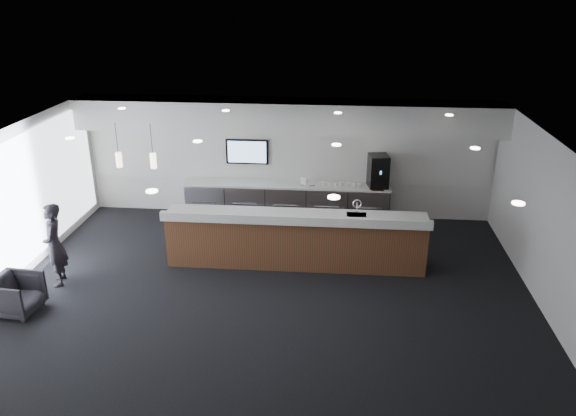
# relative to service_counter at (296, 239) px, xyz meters

# --- Properties ---
(ground) EXTENTS (10.00, 10.00, 0.00)m
(ground) POSITION_rel_service_counter_xyz_m (-0.42, -1.26, -0.57)
(ground) COLOR black
(ground) RESTS_ON ground
(ceiling) EXTENTS (10.00, 8.00, 0.02)m
(ceiling) POSITION_rel_service_counter_xyz_m (-0.42, -1.26, 2.43)
(ceiling) COLOR black
(ceiling) RESTS_ON back_wall
(back_wall) EXTENTS (10.00, 0.02, 3.00)m
(back_wall) POSITION_rel_service_counter_xyz_m (-0.42, 2.74, 0.93)
(back_wall) COLOR silver
(back_wall) RESTS_ON ground
(left_wall) EXTENTS (0.02, 8.00, 3.00)m
(left_wall) POSITION_rel_service_counter_xyz_m (-5.42, -1.26, 0.93)
(left_wall) COLOR silver
(left_wall) RESTS_ON ground
(right_wall) EXTENTS (0.02, 8.00, 3.00)m
(right_wall) POSITION_rel_service_counter_xyz_m (4.58, -1.26, 0.93)
(right_wall) COLOR silver
(right_wall) RESTS_ON ground
(soffit_bulkhead) EXTENTS (10.00, 0.90, 0.70)m
(soffit_bulkhead) POSITION_rel_service_counter_xyz_m (-0.42, 2.29, 2.08)
(soffit_bulkhead) COLOR silver
(soffit_bulkhead) RESTS_ON back_wall
(alcove_panel) EXTENTS (9.80, 0.06, 1.40)m
(alcove_panel) POSITION_rel_service_counter_xyz_m (-0.42, 2.71, 1.03)
(alcove_panel) COLOR silver
(alcove_panel) RESTS_ON back_wall
(window_blinds_wall) EXTENTS (0.04, 7.36, 2.55)m
(window_blinds_wall) POSITION_rel_service_counter_xyz_m (-5.38, -1.26, 0.93)
(window_blinds_wall) COLOR silver
(window_blinds_wall) RESTS_ON left_wall
(back_credenza) EXTENTS (5.06, 0.66, 0.95)m
(back_credenza) POSITION_rel_service_counter_xyz_m (-0.42, 2.38, -0.10)
(back_credenza) COLOR #96999F
(back_credenza) RESTS_ON ground
(wall_tv) EXTENTS (1.05, 0.08, 0.62)m
(wall_tv) POSITION_rel_service_counter_xyz_m (-1.42, 2.64, 1.08)
(wall_tv) COLOR black
(wall_tv) RESTS_ON back_wall
(pendant_left) EXTENTS (0.12, 0.12, 0.30)m
(pendant_left) POSITION_rel_service_counter_xyz_m (-2.82, -0.46, 1.68)
(pendant_left) COLOR beige
(pendant_left) RESTS_ON ceiling
(pendant_right) EXTENTS (0.12, 0.12, 0.30)m
(pendant_right) POSITION_rel_service_counter_xyz_m (-3.52, -0.46, 1.68)
(pendant_right) COLOR beige
(pendant_right) RESTS_ON ceiling
(ceiling_can_lights) EXTENTS (7.00, 5.00, 0.02)m
(ceiling_can_lights) POSITION_rel_service_counter_xyz_m (-0.42, -1.26, 2.40)
(ceiling_can_lights) COLOR white
(ceiling_can_lights) RESTS_ON ceiling
(service_counter) EXTENTS (5.39, 0.91, 1.49)m
(service_counter) POSITION_rel_service_counter_xyz_m (0.00, 0.00, 0.00)
(service_counter) COLOR #4F321A
(service_counter) RESTS_ON ground
(coffee_machine) EXTENTS (0.52, 0.62, 0.78)m
(coffee_machine) POSITION_rel_service_counter_xyz_m (1.78, 2.36, 0.77)
(coffee_machine) COLOR black
(coffee_machine) RESTS_ON back_credenza
(info_sign_left) EXTENTS (0.14, 0.06, 0.20)m
(info_sign_left) POSITION_rel_service_counter_xyz_m (0.00, 2.28, 0.47)
(info_sign_left) COLOR white
(info_sign_left) RESTS_ON back_credenza
(info_sign_right) EXTENTS (0.17, 0.05, 0.22)m
(info_sign_right) POSITION_rel_service_counter_xyz_m (0.21, 2.27, 0.49)
(info_sign_right) COLOR white
(info_sign_right) RESTS_ON back_credenza
(armchair) EXTENTS (0.83, 0.81, 0.71)m
(armchair) POSITION_rel_service_counter_xyz_m (-4.82, -2.31, -0.22)
(armchair) COLOR black
(armchair) RESTS_ON ground
(lounge_guest) EXTENTS (0.59, 0.71, 1.67)m
(lounge_guest) POSITION_rel_service_counter_xyz_m (-4.56, -1.24, 0.26)
(lounge_guest) COLOR black
(lounge_guest) RESTS_ON ground
(cup_0) EXTENTS (0.09, 0.09, 0.08)m
(cup_0) POSITION_rel_service_counter_xyz_m (1.35, 2.31, 0.42)
(cup_0) COLOR white
(cup_0) RESTS_ON back_credenza
(cup_1) EXTENTS (0.13, 0.13, 0.08)m
(cup_1) POSITION_rel_service_counter_xyz_m (1.21, 2.31, 0.42)
(cup_1) COLOR white
(cup_1) RESTS_ON back_credenza
(cup_2) EXTENTS (0.11, 0.11, 0.08)m
(cup_2) POSITION_rel_service_counter_xyz_m (1.07, 2.31, 0.42)
(cup_2) COLOR white
(cup_2) RESTS_ON back_credenza
(cup_3) EXTENTS (0.12, 0.12, 0.08)m
(cup_3) POSITION_rel_service_counter_xyz_m (0.93, 2.31, 0.42)
(cup_3) COLOR white
(cup_3) RESTS_ON back_credenza
(cup_4) EXTENTS (0.12, 0.12, 0.08)m
(cup_4) POSITION_rel_service_counter_xyz_m (0.79, 2.31, 0.42)
(cup_4) COLOR white
(cup_4) RESTS_ON back_credenza
(cup_5) EXTENTS (0.10, 0.10, 0.08)m
(cup_5) POSITION_rel_service_counter_xyz_m (0.65, 2.31, 0.42)
(cup_5) COLOR white
(cup_5) RESTS_ON back_credenza
(cup_6) EXTENTS (0.13, 0.13, 0.08)m
(cup_6) POSITION_rel_service_counter_xyz_m (0.51, 2.31, 0.42)
(cup_6) COLOR white
(cup_6) RESTS_ON back_credenza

